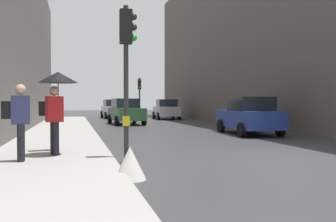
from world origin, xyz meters
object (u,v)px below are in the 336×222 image
object	(u,v)px
traffic_light_far_median	(140,91)
pedestrian_with_black_backpack	(53,115)
traffic_light_near_left	(127,55)
car_green_estate	(126,111)
warning_sign_triangle	(130,163)
car_blue_van	(249,116)
car_white_compact	(113,109)
car_silver_hatchback	(166,109)
pedestrian_with_grey_backpack	(19,118)
pedestrian_with_umbrella	(57,90)

from	to	relation	value
traffic_light_far_median	pedestrian_with_black_backpack	world-z (taller)	traffic_light_far_median
traffic_light_far_median	traffic_light_near_left	xyz separation A→B (m)	(-3.92, -20.28, 0.26)
car_green_estate	warning_sign_triangle	size ratio (longest dim) A/B	6.65
traffic_light_near_left	car_blue_van	size ratio (longest dim) A/B	0.91
car_white_compact	pedestrian_with_black_backpack	xyz separation A→B (m)	(-4.19, -23.72, 0.29)
car_silver_hatchback	pedestrian_with_grey_backpack	size ratio (longest dim) A/B	2.44
car_green_estate	car_blue_van	distance (m)	10.26
traffic_light_far_median	pedestrian_with_black_backpack	xyz separation A→B (m)	(-5.78, -18.59, -1.26)
car_silver_hatchback	car_white_compact	distance (m)	5.43
warning_sign_triangle	car_green_estate	bearing A→B (deg)	82.29
car_blue_van	pedestrian_with_umbrella	world-z (taller)	pedestrian_with_umbrella
car_green_estate	pedestrian_with_black_backpack	size ratio (longest dim) A/B	2.44
pedestrian_with_black_backpack	pedestrian_with_grey_backpack	world-z (taller)	same
traffic_light_far_median	warning_sign_triangle	world-z (taller)	traffic_light_far_median
car_silver_hatchback	traffic_light_near_left	bearing A→B (deg)	-106.74
car_silver_hatchback	warning_sign_triangle	size ratio (longest dim) A/B	6.65
traffic_light_near_left	pedestrian_with_black_backpack	distance (m)	2.94
pedestrian_with_grey_backpack	pedestrian_with_black_backpack	bearing A→B (deg)	69.85
car_silver_hatchback	car_blue_van	xyz separation A→B (m)	(0.04, -15.62, 0.00)
pedestrian_with_grey_backpack	pedestrian_with_umbrella	bearing A→B (deg)	46.20
car_silver_hatchback	warning_sign_triangle	world-z (taller)	car_silver_hatchback
car_green_estate	pedestrian_with_black_backpack	bearing A→B (deg)	-106.03
car_silver_hatchback	warning_sign_triangle	xyz separation A→B (m)	(-6.88, -24.07, -0.55)
car_silver_hatchback	pedestrian_with_black_backpack	world-z (taller)	pedestrian_with_black_backpack
pedestrian_with_umbrella	pedestrian_with_black_backpack	world-z (taller)	pedestrian_with_umbrella
car_silver_hatchback	warning_sign_triangle	bearing A→B (deg)	-105.96
car_blue_van	pedestrian_with_umbrella	size ratio (longest dim) A/B	2.01
car_green_estate	pedestrian_with_grey_backpack	distance (m)	16.48
pedestrian_with_black_backpack	car_green_estate	bearing A→B (deg)	73.97
traffic_light_far_median	car_silver_hatchback	xyz separation A→B (m)	(2.74, 1.86, -1.55)
car_green_estate	warning_sign_triangle	world-z (taller)	car_green_estate
traffic_light_near_left	pedestrian_with_umbrella	xyz separation A→B (m)	(-1.70, 0.77, -0.85)
traffic_light_far_median	car_white_compact	bearing A→B (deg)	107.26
traffic_light_far_median	pedestrian_with_grey_backpack	size ratio (longest dim) A/B	1.99
car_green_estate	pedestrian_with_grey_backpack	xyz separation A→B (m)	(-4.68, -15.80, 0.29)
pedestrian_with_black_backpack	pedestrian_with_grey_backpack	size ratio (longest dim) A/B	1.00
pedestrian_with_black_backpack	warning_sign_triangle	size ratio (longest dim) A/B	2.72
car_white_compact	pedestrian_with_grey_backpack	bearing A→B (deg)	-100.75
car_white_compact	warning_sign_triangle	xyz separation A→B (m)	(-2.55, -27.35, -0.55)
traffic_light_near_left	car_silver_hatchback	xyz separation A→B (m)	(6.66, 22.14, -1.81)
pedestrian_with_grey_backpack	warning_sign_triangle	xyz separation A→B (m)	(2.29, -1.86, -0.84)
traffic_light_far_median	pedestrian_with_umbrella	world-z (taller)	traffic_light_far_median
traffic_light_near_left	pedestrian_with_black_backpack	size ratio (longest dim) A/B	2.21
pedestrian_with_black_backpack	pedestrian_with_grey_backpack	bearing A→B (deg)	-110.15
pedestrian_with_grey_backpack	warning_sign_triangle	world-z (taller)	pedestrian_with_grey_backpack
car_silver_hatchback	pedestrian_with_grey_backpack	distance (m)	24.03
pedestrian_with_black_backpack	pedestrian_with_grey_backpack	xyz separation A→B (m)	(-0.65, -1.77, 0.00)
traffic_light_near_left	pedestrian_with_black_backpack	xyz separation A→B (m)	(-1.86, 1.69, -1.53)
traffic_light_far_median	car_green_estate	world-z (taller)	traffic_light_far_median
pedestrian_with_grey_backpack	car_white_compact	bearing A→B (deg)	79.25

